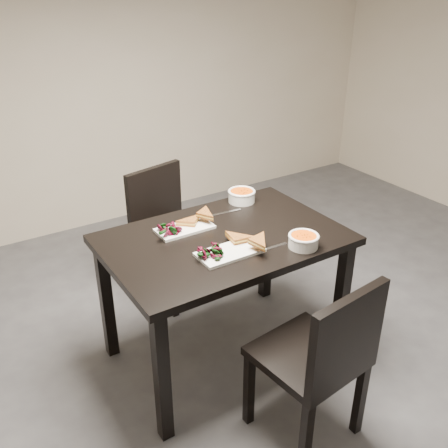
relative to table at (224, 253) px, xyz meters
name	(u,v)px	position (x,y,z in m)	size (l,w,h in m)	color
ground	(329,381)	(0.34, -0.50, -0.65)	(5.00, 5.00, 0.00)	#47474C
room_shell	(376,7)	(0.34, -0.50, 1.18)	(5.02, 5.02, 2.81)	beige
table	(224,253)	(0.00, 0.00, 0.00)	(1.20, 0.80, 0.75)	black
chair_near	(322,355)	(0.04, -0.72, -0.17)	(0.46, 0.46, 0.85)	black
chair_far	(167,225)	(0.04, 0.75, -0.17)	(0.50, 0.50, 0.85)	black
plate_near	(230,252)	(-0.07, -0.16, 0.11)	(0.32, 0.16, 0.02)	white
sandwich_near	(240,241)	(-0.01, -0.15, 0.14)	(0.16, 0.12, 0.05)	#A55C22
salad_near	(212,252)	(-0.17, -0.16, 0.14)	(0.10, 0.09, 0.04)	black
soup_bowl_near	(304,240)	(0.27, -0.30, 0.14)	(0.15, 0.15, 0.07)	white
cutlery_near	(272,248)	(0.13, -0.23, 0.10)	(0.18, 0.02, 0.00)	silver
plate_far	(185,229)	(-0.13, 0.17, 0.11)	(0.30, 0.15, 0.01)	white
sandwich_far	(197,221)	(-0.07, 0.16, 0.14)	(0.15, 0.11, 0.05)	#A55C22
salad_far	(167,229)	(-0.23, 0.17, 0.13)	(0.09, 0.08, 0.04)	black
soup_bowl_far	(242,195)	(0.32, 0.31, 0.14)	(0.16, 0.16, 0.07)	white
cutlery_far	(226,212)	(0.16, 0.23, 0.10)	(0.18, 0.02, 0.00)	silver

